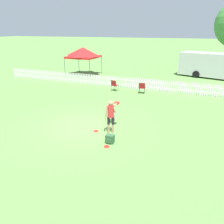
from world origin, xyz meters
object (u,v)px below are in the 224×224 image
object	(u,v)px
frisbee_near_dog	(96,131)
folding_chair_center	(142,87)
frisbee_near_handler	(106,147)
handler_person	(111,113)
equipment_trailer	(207,64)
folding_chair_blue_left	(114,84)
leaping_dog	(113,112)
backpack_on_grass	(110,139)
canopy_tent_main	(83,53)

from	to	relation	value
frisbee_near_dog	folding_chair_center	distance (m)	7.15
frisbee_near_handler	handler_person	bearing A→B (deg)	103.92
frisbee_near_handler	equipment_trailer	size ratio (longest dim) A/B	0.04
handler_person	folding_chair_blue_left	world-z (taller)	handler_person
handler_person	frisbee_near_handler	xyz separation A→B (m)	(0.33, -1.32, -0.96)
folding_chair_blue_left	equipment_trailer	distance (m)	10.84
leaping_dog	folding_chair_blue_left	bearing A→B (deg)	-86.83
frisbee_near_dog	handler_person	bearing A→B (deg)	13.78
frisbee_near_handler	folding_chair_blue_left	bearing A→B (deg)	109.13
backpack_on_grass	folding_chair_center	xyz separation A→B (m)	(-0.68, 7.91, 0.31)
backpack_on_grass	equipment_trailer	world-z (taller)	equipment_trailer
handler_person	folding_chair_center	world-z (taller)	handler_person
canopy_tent_main	frisbee_near_dog	bearing A→B (deg)	-59.11
folding_chair_center	canopy_tent_main	distance (m)	8.93
folding_chair_blue_left	equipment_trailer	size ratio (longest dim) A/B	0.14
leaping_dog	frisbee_near_handler	xyz separation A→B (m)	(0.69, -2.44, -0.53)
frisbee_near_dog	leaping_dog	bearing A→B (deg)	75.40
frisbee_near_handler	canopy_tent_main	world-z (taller)	canopy_tent_main
frisbee_near_handler	equipment_trailer	xyz separation A→B (m)	(3.78, 16.75, 1.23)
canopy_tent_main	equipment_trailer	distance (m)	12.50
equipment_trailer	folding_chair_blue_left	bearing A→B (deg)	-112.07
frisbee_near_dog	canopy_tent_main	size ratio (longest dim) A/B	0.08
folding_chair_blue_left	frisbee_near_dog	bearing A→B (deg)	115.23
leaping_dog	folding_chair_center	xyz separation A→B (m)	(0.02, 5.83, -0.05)
handler_person	frisbee_near_handler	world-z (taller)	handler_person
frisbee_near_dog	canopy_tent_main	bearing A→B (deg)	120.89
frisbee_near_handler	folding_chair_blue_left	xyz separation A→B (m)	(-2.84, 8.20, 0.50)
folding_chair_center	canopy_tent_main	size ratio (longest dim) A/B	0.29
folding_chair_center	folding_chair_blue_left	bearing A→B (deg)	-5.57
folding_chair_blue_left	canopy_tent_main	size ratio (longest dim) A/B	0.30
handler_person	frisbee_near_dog	bearing A→B (deg)	176.45
handler_person	equipment_trailer	size ratio (longest dim) A/B	0.26
handler_person	frisbee_near_dog	world-z (taller)	handler_person
folding_chair_center	leaping_dog	bearing A→B (deg)	82.17
folding_chair_blue_left	canopy_tent_main	world-z (taller)	canopy_tent_main
canopy_tent_main	equipment_trailer	xyz separation A→B (m)	(11.86, 3.82, -1.04)
frisbee_near_dog	folding_chair_center	xyz separation A→B (m)	(0.36, 7.13, 0.48)
backpack_on_grass	folding_chair_blue_left	bearing A→B (deg)	109.97
leaping_dog	folding_chair_center	size ratio (longest dim) A/B	1.21
leaping_dog	frisbee_near_handler	distance (m)	2.60
frisbee_near_dog	equipment_trailer	bearing A→B (deg)	72.85
handler_person	folding_chair_center	bearing A→B (deg)	75.52
folding_chair_center	backpack_on_grass	bearing A→B (deg)	87.25
frisbee_near_handler	backpack_on_grass	world-z (taller)	backpack_on_grass
frisbee_near_handler	canopy_tent_main	bearing A→B (deg)	122.00
leaping_dog	canopy_tent_main	xyz separation A→B (m)	(-7.39, 10.48, 1.74)
frisbee_near_handler	folding_chair_center	size ratio (longest dim) A/B	0.28
canopy_tent_main	handler_person	bearing A→B (deg)	-56.26
folding_chair_blue_left	folding_chair_center	distance (m)	2.17
leaping_dog	folding_chair_center	distance (m)	5.83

